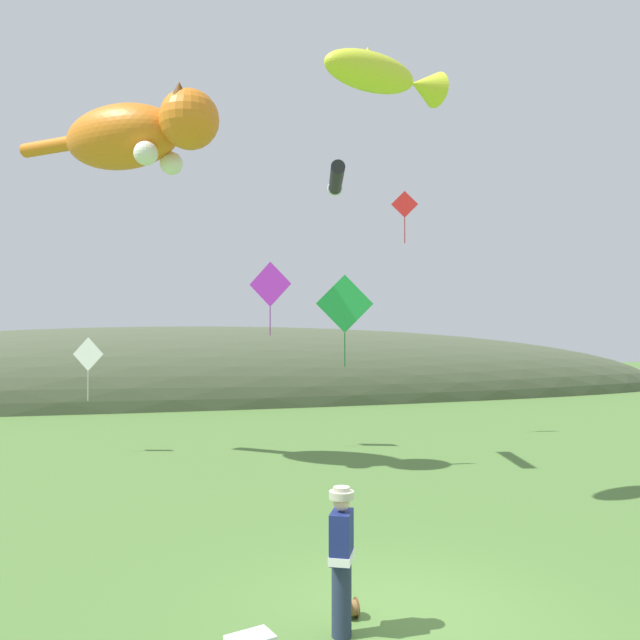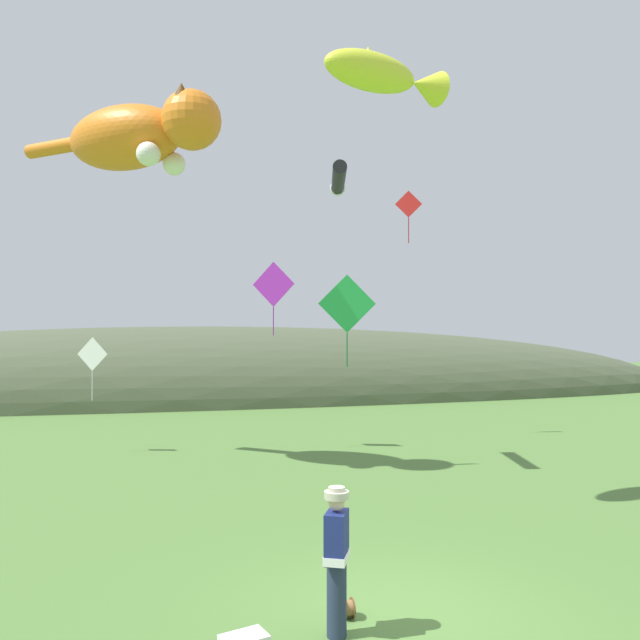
# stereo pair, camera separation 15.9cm
# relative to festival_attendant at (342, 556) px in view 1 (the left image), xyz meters

# --- Properties ---
(ground_plane) EXTENTS (120.00, 120.00, 0.00)m
(ground_plane) POSITION_rel_festival_attendant_xyz_m (0.91, 0.31, -0.95)
(ground_plane) COLOR #517A38
(distant_hill_ridge) EXTENTS (60.20, 10.78, 8.10)m
(distant_hill_ridge) POSITION_rel_festival_attendant_xyz_m (0.91, 27.89, -0.95)
(distant_hill_ridge) COLOR #4C563D
(distant_hill_ridge) RESTS_ON ground
(festival_attendant) EXTENTS (0.42, 0.49, 1.77)m
(festival_attendant) POSITION_rel_festival_attendant_xyz_m (0.00, 0.00, 0.00)
(festival_attendant) COLOR #232D47
(festival_attendant) RESTS_ON ground
(kite_spool) EXTENTS (0.12, 0.25, 0.25)m
(kite_spool) POSITION_rel_festival_attendant_xyz_m (0.28, 0.42, -0.83)
(kite_spool) COLOR olive
(kite_spool) RESTS_ON ground
(kite_giant_cat) EXTENTS (5.35, 4.63, 1.99)m
(kite_giant_cat) POSITION_rel_festival_attendant_xyz_m (-2.62, 9.87, 7.92)
(kite_giant_cat) COLOR orange
(kite_fish_windsock) EXTENTS (2.99, 1.57, 0.89)m
(kite_fish_windsock) POSITION_rel_festival_attendant_xyz_m (2.38, 4.75, 8.01)
(kite_fish_windsock) COLOR yellow
(kite_tube_streamer) EXTENTS (0.98, 2.35, 0.44)m
(kite_tube_streamer) POSITION_rel_festival_attendant_xyz_m (2.56, 8.67, 6.82)
(kite_tube_streamer) COLOR black
(kite_diamond_green) EXTENTS (1.54, 0.23, 2.45)m
(kite_diamond_green) POSITION_rel_festival_attendant_xyz_m (2.76, 8.58, 3.45)
(kite_diamond_green) COLOR green
(kite_diamond_white) EXTENTS (0.91, 0.49, 1.92)m
(kite_diamond_white) POSITION_rel_festival_attendant_xyz_m (-4.03, 12.85, 2.03)
(kite_diamond_white) COLOR white
(kite_diamond_violet) EXTENTS (1.18, 0.79, 2.31)m
(kite_diamond_violet) POSITION_rel_festival_attendant_xyz_m (1.39, 11.95, 4.20)
(kite_diamond_violet) COLOR purple
(kite_diamond_red) EXTENTS (0.91, 0.29, 1.84)m
(kite_diamond_red) POSITION_rel_festival_attendant_xyz_m (6.35, 12.95, 7.18)
(kite_diamond_red) COLOR red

